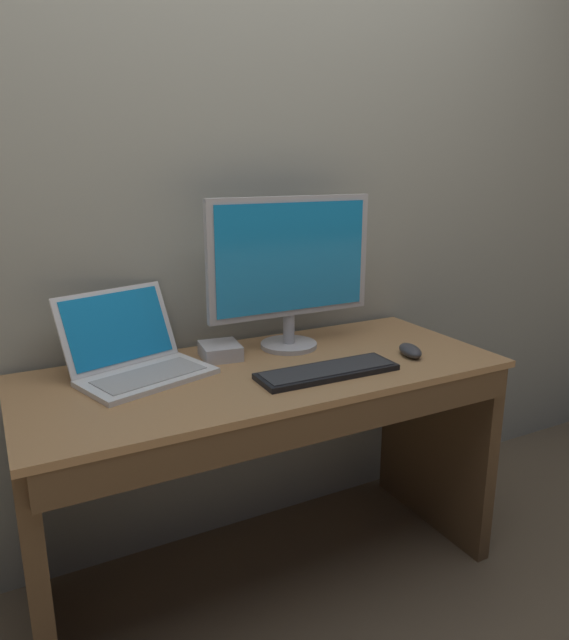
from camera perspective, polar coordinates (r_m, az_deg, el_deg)
ground_plane at (r=2.09m, az=-1.66°, el=-23.84°), size 14.00×14.00×0.00m
back_wall at (r=1.94m, az=-6.63°, el=17.59°), size 4.68×0.04×2.80m
desk at (r=1.81m, az=-1.57°, el=-12.26°), size 1.42×0.60×0.73m
laptop_white at (r=1.71m, az=-14.31°, el=-3.74°), size 0.43×0.39×0.23m
external_monitor at (r=1.84m, az=0.61°, el=5.29°), size 0.56×0.19×0.49m
wired_keyboard at (r=1.68m, az=4.25°, el=-5.06°), size 0.42×0.14×0.02m
computer_mouse at (r=1.87m, az=12.27°, el=-2.95°), size 0.09×0.13×0.04m
external_drive_box at (r=1.82m, az=-6.34°, el=-3.03°), size 0.13×0.14×0.05m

